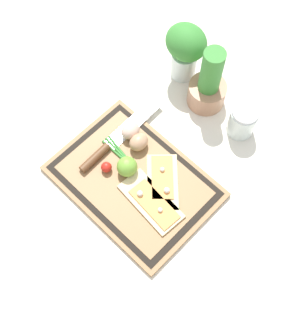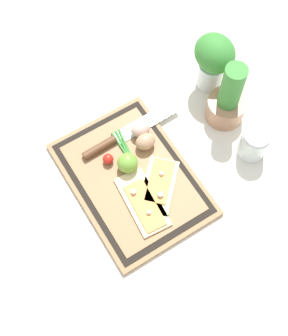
# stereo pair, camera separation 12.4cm
# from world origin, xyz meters

# --- Properties ---
(ground_plane) EXTENTS (6.00, 6.00, 0.00)m
(ground_plane) POSITION_xyz_m (0.00, 0.00, 0.00)
(ground_plane) COLOR silver
(cutting_board) EXTENTS (0.42, 0.30, 0.02)m
(cutting_board) POSITION_xyz_m (0.00, 0.00, 0.01)
(cutting_board) COLOR #997047
(cutting_board) RESTS_ON ground_plane
(pizza_slice_near) EXTENTS (0.19, 0.10, 0.02)m
(pizza_slice_near) POSITION_xyz_m (0.08, -0.01, 0.02)
(pizza_slice_near) COLOR beige
(pizza_slice_near) RESTS_ON cutting_board
(pizza_slice_far) EXTENTS (0.17, 0.17, 0.02)m
(pizza_slice_far) POSITION_xyz_m (0.06, 0.05, 0.02)
(pizza_slice_far) COLOR beige
(pizza_slice_far) RESTS_ON cutting_board
(knife) EXTENTS (0.05, 0.31, 0.02)m
(knife) POSITION_xyz_m (-0.12, 0.02, 0.03)
(knife) COLOR silver
(knife) RESTS_ON cutting_board
(egg_brown) EXTENTS (0.05, 0.06, 0.05)m
(egg_brown) POSITION_xyz_m (-0.06, 0.08, 0.04)
(egg_brown) COLOR tan
(egg_brown) RESTS_ON cutting_board
(egg_pink) EXTENTS (0.05, 0.06, 0.05)m
(egg_pink) POSITION_xyz_m (-0.10, 0.09, 0.04)
(egg_pink) COLOR beige
(egg_pink) RESTS_ON cutting_board
(lime) EXTENTS (0.06, 0.06, 0.06)m
(lime) POSITION_xyz_m (-0.03, 0.01, 0.04)
(lime) COLOR #70A838
(lime) RESTS_ON cutting_board
(cherry_tomato_red) EXTENTS (0.03, 0.03, 0.03)m
(cherry_tomato_red) POSITION_xyz_m (-0.07, -0.03, 0.03)
(cherry_tomato_red) COLOR red
(cherry_tomato_red) RESTS_ON cutting_board
(scallion_bunch) EXTENTS (0.29, 0.05, 0.01)m
(scallion_bunch) POSITION_xyz_m (-0.00, 0.02, 0.02)
(scallion_bunch) COLOR #388433
(scallion_bunch) RESTS_ON cutting_board
(herb_pot) EXTENTS (0.11, 0.11, 0.22)m
(herb_pot) POSITION_xyz_m (-0.03, 0.33, 0.07)
(herb_pot) COLOR #AD7A5B
(herb_pot) RESTS_ON ground_plane
(sauce_jar) EXTENTS (0.08, 0.08, 0.10)m
(sauce_jar) POSITION_xyz_m (0.10, 0.32, 0.04)
(sauce_jar) COLOR silver
(sauce_jar) RESTS_ON ground_plane
(herb_glass) EXTENTS (0.12, 0.11, 0.19)m
(herb_glass) POSITION_xyz_m (-0.15, 0.36, 0.11)
(herb_glass) COLOR silver
(herb_glass) RESTS_ON ground_plane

